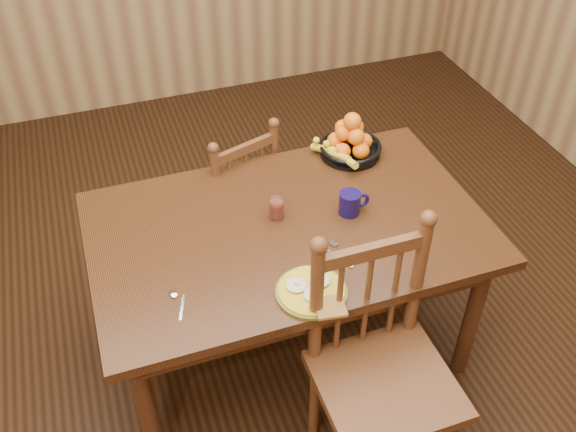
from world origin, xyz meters
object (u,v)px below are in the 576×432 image
object	(u,v)px
chair_far	(233,199)
fruit_bowl	(349,142)
chair_near	(381,372)
breakfast_plate	(312,292)
dining_table	(288,241)
coffee_mug	(351,203)

from	to	relation	value
chair_far	fruit_bowl	distance (m)	0.68
chair_near	fruit_bowl	bearing A→B (deg)	73.79
breakfast_plate	chair_far	bearing A→B (deg)	92.10
dining_table	coffee_mug	size ratio (longest dim) A/B	11.98
dining_table	chair_near	world-z (taller)	chair_near
chair_near	fruit_bowl	size ratio (longest dim) A/B	3.30
breakfast_plate	coffee_mug	size ratio (longest dim) A/B	2.20
dining_table	coffee_mug	world-z (taller)	coffee_mug
chair_near	coffee_mug	bearing A→B (deg)	77.98
chair_far	chair_near	distance (m)	1.27
chair_far	chair_near	xyz separation A→B (m)	(0.22, -1.25, 0.09)
chair_far	coffee_mug	xyz separation A→B (m)	(0.35, -0.63, 0.37)
chair_near	coffee_mug	distance (m)	0.70
chair_far	coffee_mug	size ratio (longest dim) A/B	6.66
chair_near	fruit_bowl	distance (m)	1.09
breakfast_plate	fruit_bowl	distance (m)	0.90
coffee_mug	fruit_bowl	size ratio (longest dim) A/B	0.41
dining_table	breakfast_plate	bearing A→B (deg)	-96.10
chair_far	breakfast_plate	size ratio (longest dim) A/B	3.02
chair_far	fruit_bowl	bearing A→B (deg)	136.53
fruit_bowl	dining_table	bearing A→B (deg)	-138.64
breakfast_plate	fruit_bowl	size ratio (longest dim) A/B	0.91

